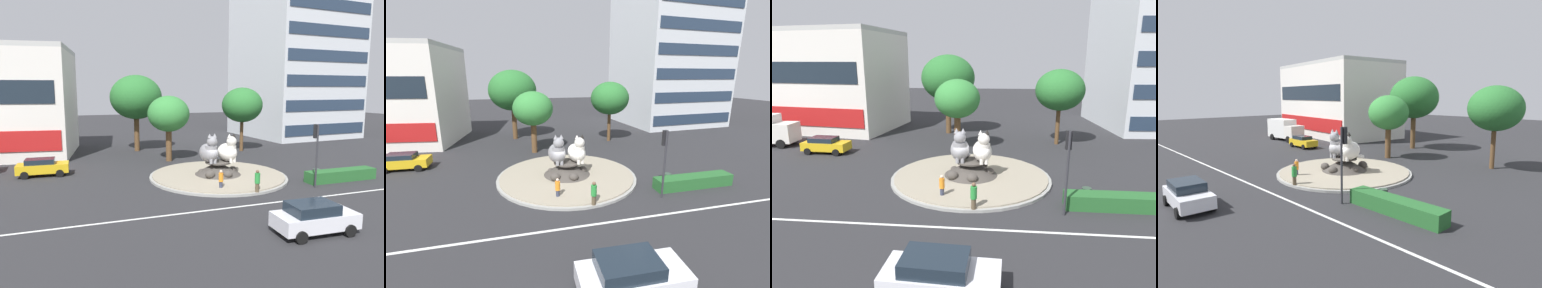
{
  "view_description": "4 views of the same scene",
  "coord_description": "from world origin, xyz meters",
  "views": [
    {
      "loc": [
        -11.91,
        -26.94,
        7.34
      ],
      "look_at": [
        -1.46,
        2.41,
        2.57
      ],
      "focal_mm": 33.39,
      "sensor_mm": 36.0,
      "label": 1
    },
    {
      "loc": [
        -4.22,
        -20.2,
        8.32
      ],
      "look_at": [
        1.38,
        1.65,
        2.39
      ],
      "focal_mm": 24.41,
      "sensor_mm": 36.0,
      "label": 2
    },
    {
      "loc": [
        1.8,
        -22.83,
        8.38
      ],
      "look_at": [
        -0.57,
        0.63,
        2.42
      ],
      "focal_mm": 30.99,
      "sensor_mm": 36.0,
      "label": 3
    },
    {
      "loc": [
        19.78,
        -18.09,
        6.64
      ],
      "look_at": [
        0.76,
        -0.06,
        2.66
      ],
      "focal_mm": 29.74,
      "sensor_mm": 36.0,
      "label": 4
    }
  ],
  "objects": [
    {
      "name": "roundabout_island",
      "position": [
        0.0,
        -0.0,
        0.37
      ],
      "size": [
        11.51,
        11.51,
        1.36
      ],
      "color": "gray",
      "rests_on": "ground"
    },
    {
      "name": "pedestrian_orange_shirt",
      "position": [
        -1.48,
        -3.92,
        0.83
      ],
      "size": [
        0.33,
        0.33,
        1.58
      ],
      "rotation": [
        0.0,
        0.0,
        1.81
      ],
      "color": "#33384C",
      "rests_on": "ground"
    },
    {
      "name": "cat_statue_grey",
      "position": [
        -0.79,
        -0.01,
        2.26
      ],
      "size": [
        1.58,
        2.58,
        2.47
      ],
      "rotation": [
        0.0,
        0.0,
        -1.46
      ],
      "color": "gray",
      "rests_on": "roundabout_island"
    },
    {
      "name": "hatchback_near_shophouse",
      "position": [
        -13.96,
        5.49,
        0.81
      ],
      "size": [
        4.25,
        2.1,
        1.51
      ],
      "rotation": [
        0.0,
        0.0,
        -0.04
      ],
      "color": "gold",
      "rests_on": "ground"
    },
    {
      "name": "third_tree_left",
      "position": [
        -3.88,
        15.38,
        6.41
      ],
      "size": [
        6.12,
        6.12,
        9.05
      ],
      "color": "brown",
      "rests_on": "ground"
    },
    {
      "name": "traffic_light_mast",
      "position": [
        5.65,
        -5.28,
        3.35
      ],
      "size": [
        0.33,
        0.46,
        4.79
      ],
      "rotation": [
        0.0,
        0.0,
        1.55
      ],
      "color": "#2D2D33",
      "rests_on": "ground"
    },
    {
      "name": "ground_plane",
      "position": [
        0.0,
        0.0,
        0.0
      ],
      "size": [
        160.0,
        160.0,
        0.0
      ],
      "primitive_type": "plane",
      "color": "#28282B"
    },
    {
      "name": "office_tower",
      "position": [
        22.85,
        22.31,
        13.69
      ],
      "size": [
        16.23,
        16.32,
        27.38
      ],
      "rotation": [
        0.0,
        0.0,
        0.06
      ],
      "color": "silver",
      "rests_on": "ground"
    },
    {
      "name": "cat_statue_white",
      "position": [
        0.84,
        -0.16,
        2.24
      ],
      "size": [
        1.73,
        2.54,
        2.4
      ],
      "rotation": [
        0.0,
        0.0,
        -1.36
      ],
      "color": "silver",
      "rests_on": "roundabout_island"
    },
    {
      "name": "pedestrian_green_shirt",
      "position": [
        0.6,
        -5.51,
        0.94
      ],
      "size": [
        0.38,
        0.38,
        1.78
      ],
      "rotation": [
        0.0,
        0.0,
        4.16
      ],
      "color": "brown",
      "rests_on": "ground"
    },
    {
      "name": "broadleaf_tree_behind_island",
      "position": [
        -1.96,
        8.14,
        4.84
      ],
      "size": [
        4.3,
        4.3,
        6.72
      ],
      "color": "brown",
      "rests_on": "ground"
    },
    {
      "name": "second_tree_near_tower",
      "position": [
        7.97,
        11.13,
        5.51
      ],
      "size": [
        4.82,
        4.82,
        7.58
      ],
      "color": "brown",
      "rests_on": "ground"
    },
    {
      "name": "litter_bin",
      "position": [
        7.32,
        -3.42,
        0.45
      ],
      "size": [
        0.56,
        0.56,
        0.9
      ],
      "color": "#2D4233",
      "rests_on": "ground"
    },
    {
      "name": "clipped_hedge_strip",
      "position": [
        9.0,
        -4.32,
        0.45
      ],
      "size": [
        6.26,
        1.2,
        0.9
      ],
      "primitive_type": "cube",
      "color": "#235B28",
      "rests_on": "ground"
    },
    {
      "name": "lane_centreline",
      "position": [
        0.0,
        -7.49,
        0.0
      ],
      "size": [
        112.0,
        0.2,
        0.01
      ],
      "primitive_type": "cube",
      "color": "silver",
      "rests_on": "ground"
    },
    {
      "name": "sedan_on_far_lane",
      "position": [
        -0.12,
        -12.54,
        0.85
      ],
      "size": [
        4.36,
        2.25,
        1.63
      ],
      "rotation": [
        0.0,
        0.0,
        -0.04
      ],
      "color": "silver",
      "rests_on": "ground"
    }
  ]
}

